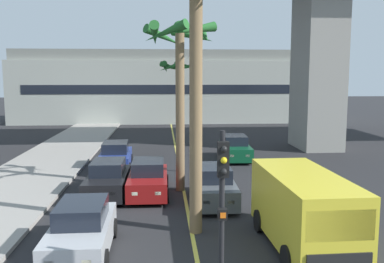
{
  "coord_description": "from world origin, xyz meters",
  "views": [
    {
      "loc": [
        -0.98,
        0.08,
        5.35
      ],
      "look_at": [
        0.0,
        14.0,
        3.52
      ],
      "focal_mm": 39.91,
      "sensor_mm": 36.0,
      "label": 1
    }
  ],
  "objects_px": {
    "car_queue_sixth": "(108,180)",
    "palm_tree_near_median": "(180,77)",
    "traffic_light_median_near": "(222,199)",
    "palm_tree_mid_median": "(196,24)",
    "delivery_van": "(303,209)",
    "car_queue_second": "(82,231)",
    "palm_tree_far_median": "(179,58)",
    "car_queue_fourth": "(214,186)",
    "car_queue_front": "(235,148)",
    "car_queue_fifth": "(116,157)",
    "car_queue_third": "(148,179)",
    "traffic_light_median_far": "(180,124)"
  },
  "relations": [
    {
      "from": "traffic_light_median_near",
      "to": "palm_tree_mid_median",
      "type": "relative_size",
      "value": 0.47
    },
    {
      "from": "car_queue_front",
      "to": "car_queue_third",
      "type": "bearing_deg",
      "value": -124.1
    },
    {
      "from": "traffic_light_median_near",
      "to": "palm_tree_far_median",
      "type": "relative_size",
      "value": 0.54
    },
    {
      "from": "car_queue_fifth",
      "to": "palm_tree_far_median",
      "type": "bearing_deg",
      "value": -54.13
    },
    {
      "from": "car_queue_front",
      "to": "palm_tree_far_median",
      "type": "xyz_separation_m",
      "value": [
        -3.87,
        -7.23,
        5.42
      ]
    },
    {
      "from": "car_queue_fifth",
      "to": "delivery_van",
      "type": "xyz_separation_m",
      "value": [
        7.02,
        -11.95,
        0.57
      ]
    },
    {
      "from": "palm_tree_mid_median",
      "to": "palm_tree_near_median",
      "type": "bearing_deg",
      "value": 89.12
    },
    {
      "from": "car_queue_fourth",
      "to": "delivery_van",
      "type": "height_order",
      "value": "delivery_van"
    },
    {
      "from": "traffic_light_median_near",
      "to": "palm_tree_far_median",
      "type": "distance_m",
      "value": 11.27
    },
    {
      "from": "palm_tree_far_median",
      "to": "palm_tree_mid_median",
      "type": "bearing_deg",
      "value": -86.81
    },
    {
      "from": "palm_tree_near_median",
      "to": "car_queue_third",
      "type": "bearing_deg",
      "value": -97.74
    },
    {
      "from": "car_queue_fourth",
      "to": "traffic_light_median_near",
      "type": "relative_size",
      "value": 0.99
    },
    {
      "from": "car_queue_sixth",
      "to": "palm_tree_near_median",
      "type": "bearing_deg",
      "value": 75.71
    },
    {
      "from": "car_queue_fourth",
      "to": "palm_tree_mid_median",
      "type": "relative_size",
      "value": 0.46
    },
    {
      "from": "palm_tree_near_median",
      "to": "traffic_light_median_near",
      "type": "bearing_deg",
      "value": -90.32
    },
    {
      "from": "car_queue_sixth",
      "to": "palm_tree_mid_median",
      "type": "distance_m",
      "value": 8.72
    },
    {
      "from": "car_queue_second",
      "to": "palm_tree_mid_median",
      "type": "height_order",
      "value": "palm_tree_mid_median"
    },
    {
      "from": "delivery_van",
      "to": "traffic_light_median_far",
      "type": "relative_size",
      "value": 1.26
    },
    {
      "from": "car_queue_front",
      "to": "car_queue_fifth",
      "type": "height_order",
      "value": "same"
    },
    {
      "from": "car_queue_third",
      "to": "traffic_light_median_near",
      "type": "height_order",
      "value": "traffic_light_median_near"
    },
    {
      "from": "palm_tree_near_median",
      "to": "palm_tree_mid_median",
      "type": "height_order",
      "value": "palm_tree_mid_median"
    },
    {
      "from": "car_queue_fourth",
      "to": "palm_tree_far_median",
      "type": "bearing_deg",
      "value": 122.99
    },
    {
      "from": "car_queue_second",
      "to": "palm_tree_mid_median",
      "type": "relative_size",
      "value": 0.46
    },
    {
      "from": "car_queue_second",
      "to": "car_queue_fifth",
      "type": "relative_size",
      "value": 1.0
    },
    {
      "from": "palm_tree_mid_median",
      "to": "car_queue_fifth",
      "type": "bearing_deg",
      "value": 110.3
    },
    {
      "from": "car_queue_front",
      "to": "delivery_van",
      "type": "relative_size",
      "value": 0.79
    },
    {
      "from": "car_queue_front",
      "to": "traffic_light_median_near",
      "type": "relative_size",
      "value": 0.99
    },
    {
      "from": "delivery_van",
      "to": "car_queue_sixth",
      "type": "bearing_deg",
      "value": 136.22
    },
    {
      "from": "car_queue_front",
      "to": "traffic_light_median_near",
      "type": "xyz_separation_m",
      "value": [
        -3.4,
        -17.95,
        1.99
      ]
    },
    {
      "from": "car_queue_second",
      "to": "palm_tree_near_median",
      "type": "height_order",
      "value": "palm_tree_near_median"
    },
    {
      "from": "car_queue_second",
      "to": "car_queue_fifth",
      "type": "xyz_separation_m",
      "value": [
        -0.25,
        11.85,
        0.0
      ]
    },
    {
      "from": "delivery_van",
      "to": "palm_tree_far_median",
      "type": "relative_size",
      "value": 0.68
    },
    {
      "from": "car_queue_third",
      "to": "car_queue_fourth",
      "type": "relative_size",
      "value": 0.99
    },
    {
      "from": "car_queue_sixth",
      "to": "palm_tree_far_median",
      "type": "distance_m",
      "value": 6.36
    },
    {
      "from": "car_queue_second",
      "to": "car_queue_sixth",
      "type": "relative_size",
      "value": 1.0
    },
    {
      "from": "car_queue_fourth",
      "to": "car_queue_sixth",
      "type": "height_order",
      "value": "same"
    },
    {
      "from": "car_queue_fourth",
      "to": "traffic_light_median_far",
      "type": "relative_size",
      "value": 0.99
    },
    {
      "from": "traffic_light_median_far",
      "to": "palm_tree_near_median",
      "type": "height_order",
      "value": "palm_tree_near_median"
    },
    {
      "from": "car_queue_sixth",
      "to": "car_queue_fifth",
      "type": "bearing_deg",
      "value": 92.56
    },
    {
      "from": "delivery_van",
      "to": "palm_tree_mid_median",
      "type": "height_order",
      "value": "palm_tree_mid_median"
    },
    {
      "from": "car_queue_fifth",
      "to": "traffic_light_median_near",
      "type": "relative_size",
      "value": 0.99
    },
    {
      "from": "car_queue_fifth",
      "to": "palm_tree_mid_median",
      "type": "distance_m",
      "value": 12.67
    },
    {
      "from": "car_queue_sixth",
      "to": "traffic_light_median_near",
      "type": "xyz_separation_m",
      "value": [
        3.74,
        -10.12,
        1.99
      ]
    },
    {
      "from": "car_queue_fourth",
      "to": "car_queue_fifth",
      "type": "xyz_separation_m",
      "value": [
        -4.85,
        6.92,
        0.0
      ]
    },
    {
      "from": "car_queue_second",
      "to": "car_queue_sixth",
      "type": "distance_m",
      "value": 6.39
    },
    {
      "from": "car_queue_third",
      "to": "palm_tree_mid_median",
      "type": "xyz_separation_m",
      "value": [
        1.77,
        -4.8,
        6.31
      ]
    },
    {
      "from": "car_queue_fourth",
      "to": "palm_tree_near_median",
      "type": "relative_size",
      "value": 0.62
    },
    {
      "from": "delivery_van",
      "to": "palm_tree_near_median",
      "type": "height_order",
      "value": "palm_tree_near_median"
    },
    {
      "from": "car_queue_third",
      "to": "palm_tree_near_median",
      "type": "xyz_separation_m",
      "value": [
        2.07,
        15.27,
        4.5
      ]
    },
    {
      "from": "car_queue_front",
      "to": "delivery_van",
      "type": "distance_m",
      "value": 14.34
    }
  ]
}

